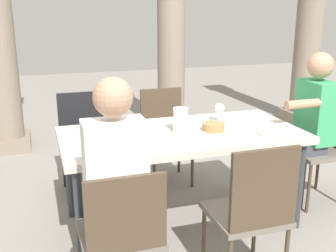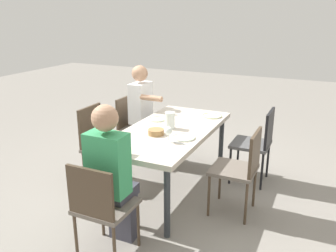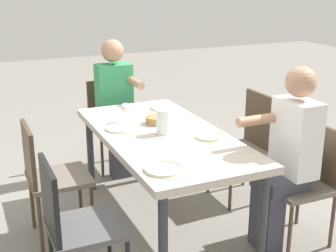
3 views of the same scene
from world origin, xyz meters
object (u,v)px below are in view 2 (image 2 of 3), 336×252
dining_table (169,134)px  wine_glass_2 (168,131)px  chair_mid_south (99,141)px  chair_west_north (258,140)px  diner_man_white (112,173)px  bread_basket (156,132)px  plate_2 (184,138)px  chair_west_south (133,124)px  plate_0 (212,116)px  plate_1 (157,119)px  plate_3 (118,142)px  water_pitcher (170,121)px  chair_head_east (101,204)px  diner_woman_green (145,111)px  chair_mid_north (241,166)px

dining_table → wine_glass_2: size_ratio=11.35×
dining_table → chair_mid_south: chair_mid_south is taller
chair_west_north → diner_man_white: diner_man_white is taller
bread_basket → diner_man_white: bearing=2.6°
plate_2 → wine_glass_2: size_ratio=1.46×
dining_table → bread_basket: size_ratio=10.72×
chair_west_south → plate_0: 1.17m
chair_west_north → plate_0: chair_west_north is taller
plate_2 → chair_west_south: bearing=-127.7°
chair_west_north → plate_1: bearing=-69.8°
dining_table → plate_1: 0.37m
chair_west_north → plate_3: (1.27, -1.13, 0.23)m
diner_man_white → chair_mid_south: bearing=-139.3°
plate_0 → plate_3: (1.28, -0.55, 0.00)m
dining_table → diner_man_white: 1.14m
plate_0 → chair_west_south: bearing=-89.9°
water_pitcher → chair_mid_south: bearing=-80.3°
bread_basket → chair_mid_south: bearing=-97.3°
plate_1 → wine_glass_2: wine_glass_2 is taller
chair_head_east → water_pitcher: (-1.34, 0.00, 0.33)m
plate_1 → diner_woman_green: bearing=-136.2°
plate_0 → water_pitcher: 0.70m
plate_3 → water_pitcher: 0.70m
wine_glass_2 → plate_0: bearing=173.7°
chair_mid_north → diner_man_white: size_ratio=0.68×
chair_west_south → bread_basket: chair_west_south is taller
diner_woman_green → diner_man_white: size_ratio=1.01×
plate_0 → bread_basket: bearing=-20.0°
plate_1 → chair_mid_north: bearing=71.9°
chair_west_south → plate_2: bearing=52.3°
dining_table → plate_1: (-0.23, -0.27, 0.08)m
water_pitcher → chair_west_north: bearing=126.6°
plate_2 → bread_basket: bearing=-86.2°
chair_west_south → chair_mid_north: (0.79, 1.72, 0.02)m
plate_2 → water_pitcher: bearing=-131.5°
chair_mid_south → chair_head_east: (1.19, 0.87, -0.01)m
chair_mid_north → bread_basket: 0.95m
chair_mid_north → diner_woman_green: size_ratio=0.68×
plate_2 → plate_3: size_ratio=1.01×
diner_man_white → plate_2: size_ratio=5.64×
chair_head_east → diner_woman_green: (-1.98, -0.67, 0.20)m
chair_west_south → water_pitcher: size_ratio=4.70×
wine_glass_2 → dining_table: bearing=-156.7°
dining_table → chair_west_south: (-0.65, -0.86, -0.18)m
diner_woman_green → plate_3: size_ratio=5.76×
chair_west_north → plate_2: (0.87, -0.60, 0.23)m
dining_table → plate_2: 0.35m
chair_head_east → plate_2: chair_head_east is taller
dining_table → wine_glass_2: wine_glass_2 is taller
chair_west_north → chair_west_south: 1.72m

